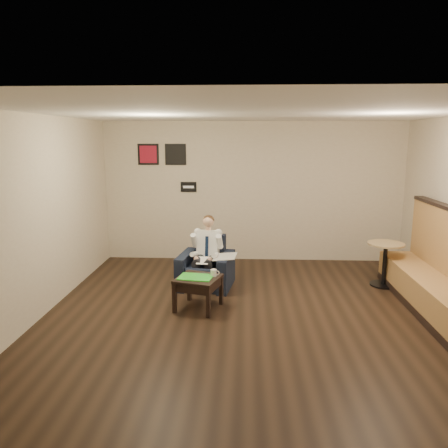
{
  "coord_description": "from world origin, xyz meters",
  "views": [
    {
      "loc": [
        -0.16,
        -5.76,
        2.49
      ],
      "look_at": [
        -0.5,
        1.2,
        1.1
      ],
      "focal_mm": 35.0,
      "sensor_mm": 36.0,
      "label": 1
    }
  ],
  "objects_px": {
    "side_table": "(198,293)",
    "smartphone": "(206,274)",
    "seated_man": "(204,256)",
    "green_folder": "(196,277)",
    "banquette": "(434,261)",
    "coffee_mug": "(214,273)",
    "cafe_table": "(385,264)",
    "armchair": "(206,263)"
  },
  "relations": [
    {
      "from": "cafe_table",
      "to": "armchair",
      "type": "bearing_deg",
      "value": -176.53
    },
    {
      "from": "armchair",
      "to": "side_table",
      "type": "xyz_separation_m",
      "value": [
        -0.02,
        -0.98,
        -0.18
      ]
    },
    {
      "from": "coffee_mug",
      "to": "green_folder",
      "type": "bearing_deg",
      "value": -163.11
    },
    {
      "from": "armchair",
      "to": "green_folder",
      "type": "height_order",
      "value": "armchair"
    },
    {
      "from": "armchair",
      "to": "green_folder",
      "type": "distance_m",
      "value": 1.0
    },
    {
      "from": "side_table",
      "to": "smartphone",
      "type": "height_order",
      "value": "smartphone"
    },
    {
      "from": "coffee_mug",
      "to": "seated_man",
      "type": "bearing_deg",
      "value": 104.72
    },
    {
      "from": "armchair",
      "to": "coffee_mug",
      "type": "bearing_deg",
      "value": -69.68
    },
    {
      "from": "smartphone",
      "to": "banquette",
      "type": "xyz_separation_m",
      "value": [
        3.32,
        0.03,
        0.25
      ]
    },
    {
      "from": "banquette",
      "to": "armchair",
      "type": "bearing_deg",
      "value": 166.62
    },
    {
      "from": "banquette",
      "to": "cafe_table",
      "type": "distance_m",
      "value": 1.12
    },
    {
      "from": "cafe_table",
      "to": "banquette",
      "type": "bearing_deg",
      "value": -69.2
    },
    {
      "from": "armchair",
      "to": "seated_man",
      "type": "relative_size",
      "value": 0.75
    },
    {
      "from": "seated_man",
      "to": "banquette",
      "type": "xyz_separation_m",
      "value": [
        3.41,
        -0.7,
        0.16
      ]
    },
    {
      "from": "coffee_mug",
      "to": "banquette",
      "type": "xyz_separation_m",
      "value": [
        3.2,
        0.11,
        0.2
      ]
    },
    {
      "from": "armchair",
      "to": "coffee_mug",
      "type": "distance_m",
      "value": 0.94
    },
    {
      "from": "coffee_mug",
      "to": "banquette",
      "type": "bearing_deg",
      "value": 1.91
    },
    {
      "from": "coffee_mug",
      "to": "smartphone",
      "type": "height_order",
      "value": "coffee_mug"
    },
    {
      "from": "armchair",
      "to": "smartphone",
      "type": "relative_size",
      "value": 5.74
    },
    {
      "from": "side_table",
      "to": "smartphone",
      "type": "bearing_deg",
      "value": 55.85
    },
    {
      "from": "side_table",
      "to": "banquette",
      "type": "relative_size",
      "value": 0.21
    },
    {
      "from": "seated_man",
      "to": "coffee_mug",
      "type": "bearing_deg",
      "value": -67.1
    },
    {
      "from": "seated_man",
      "to": "green_folder",
      "type": "relative_size",
      "value": 2.37
    },
    {
      "from": "smartphone",
      "to": "banquette",
      "type": "height_order",
      "value": "banquette"
    },
    {
      "from": "armchair",
      "to": "coffee_mug",
      "type": "relative_size",
      "value": 8.46
    },
    {
      "from": "banquette",
      "to": "coffee_mug",
      "type": "bearing_deg",
      "value": -178.09
    },
    {
      "from": "armchair",
      "to": "banquette",
      "type": "xyz_separation_m",
      "value": [
        3.4,
        -0.81,
        0.32
      ]
    },
    {
      "from": "banquette",
      "to": "cafe_table",
      "type": "xyz_separation_m",
      "value": [
        -0.38,
        0.99,
        -0.36
      ]
    },
    {
      "from": "seated_man",
      "to": "side_table",
      "type": "relative_size",
      "value": 1.94
    },
    {
      "from": "seated_man",
      "to": "coffee_mug",
      "type": "height_order",
      "value": "seated_man"
    },
    {
      "from": "side_table",
      "to": "green_folder",
      "type": "distance_m",
      "value": 0.25
    },
    {
      "from": "green_folder",
      "to": "coffee_mug",
      "type": "height_order",
      "value": "coffee_mug"
    },
    {
      "from": "coffee_mug",
      "to": "banquette",
      "type": "distance_m",
      "value": 3.21
    },
    {
      "from": "green_folder",
      "to": "smartphone",
      "type": "height_order",
      "value": "green_folder"
    },
    {
      "from": "smartphone",
      "to": "banquette",
      "type": "relative_size",
      "value": 0.05
    },
    {
      "from": "coffee_mug",
      "to": "cafe_table",
      "type": "bearing_deg",
      "value": 21.24
    },
    {
      "from": "side_table",
      "to": "coffee_mug",
      "type": "bearing_deg",
      "value": 16.89
    },
    {
      "from": "seated_man",
      "to": "smartphone",
      "type": "relative_size",
      "value": 7.62
    },
    {
      "from": "green_folder",
      "to": "cafe_table",
      "type": "bearing_deg",
      "value": 20.88
    },
    {
      "from": "green_folder",
      "to": "side_table",
      "type": "bearing_deg",
      "value": 16.89
    },
    {
      "from": "seated_man",
      "to": "banquette",
      "type": "relative_size",
      "value": 0.4
    },
    {
      "from": "side_table",
      "to": "cafe_table",
      "type": "distance_m",
      "value": 3.26
    }
  ]
}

